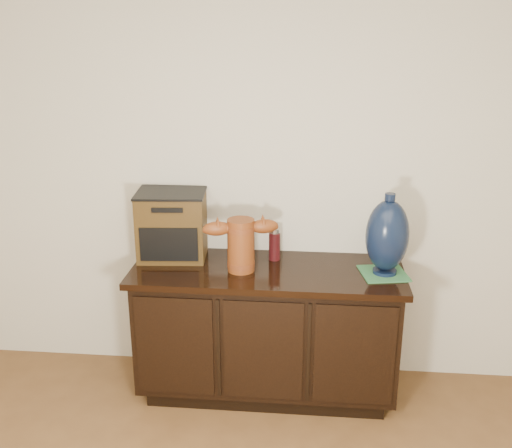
# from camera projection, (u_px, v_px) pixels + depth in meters

# --- Properties ---
(sideboard) EXTENTS (1.46, 0.56, 0.75)m
(sideboard) POSITION_uv_depth(u_px,v_px,m) (267.00, 330.00, 3.33)
(sideboard) COLOR black
(sideboard) RESTS_ON ground
(terracotta_vessel) EXTENTS (0.40, 0.18, 0.28)m
(terracotta_vessel) POSITION_uv_depth(u_px,v_px,m) (241.00, 242.00, 3.14)
(terracotta_vessel) COLOR brown
(terracotta_vessel) RESTS_ON sideboard
(tv_radio) EXTENTS (0.40, 0.33, 0.38)m
(tv_radio) POSITION_uv_depth(u_px,v_px,m) (172.00, 225.00, 3.32)
(tv_radio) COLOR #402B10
(tv_radio) RESTS_ON sideboard
(green_mat) EXTENTS (0.27, 0.27, 0.01)m
(green_mat) POSITION_uv_depth(u_px,v_px,m) (384.00, 273.00, 3.14)
(green_mat) COLOR #316E3F
(green_mat) RESTS_ON sideboard
(lamp_base) EXTENTS (0.26, 0.26, 0.43)m
(lamp_base) POSITION_uv_depth(u_px,v_px,m) (387.00, 236.00, 3.08)
(lamp_base) COLOR black
(lamp_base) RESTS_ON green_mat
(spray_can) EXTENTS (0.06, 0.06, 0.18)m
(spray_can) POSITION_uv_depth(u_px,v_px,m) (275.00, 244.00, 3.31)
(spray_can) COLOR #4E0D11
(spray_can) RESTS_ON sideboard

